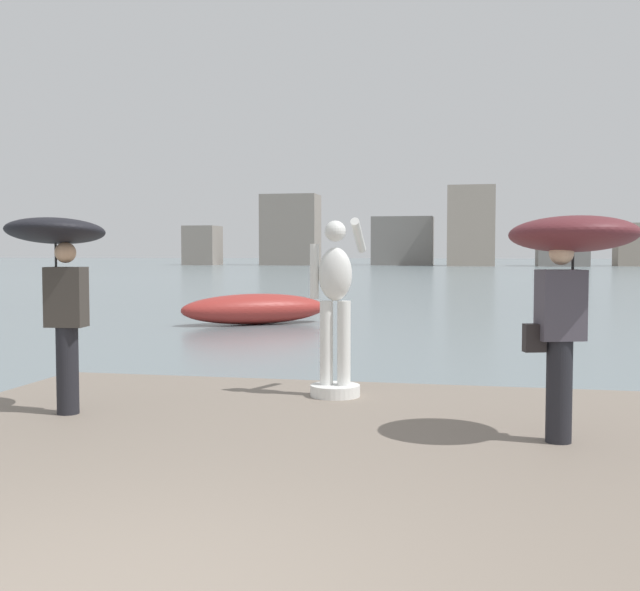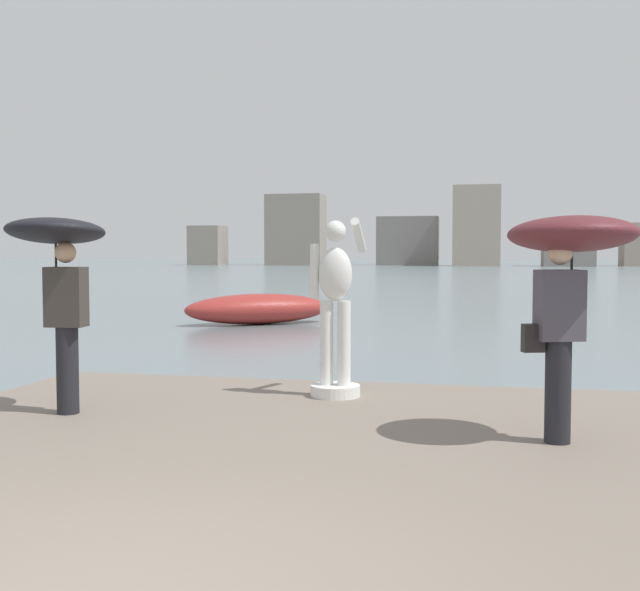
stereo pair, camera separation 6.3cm
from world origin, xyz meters
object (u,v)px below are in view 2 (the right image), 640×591
(onlooker_left, at_px, (59,259))
(onlooker_right, at_px, (569,258))
(statue_white_figure, at_px, (335,315))
(boat_far, at_px, (258,309))

(onlooker_left, distance_m, onlooker_right, 4.90)
(statue_white_figure, xyz_separation_m, onlooker_right, (2.35, -1.68, 0.66))
(onlooker_right, bearing_deg, boat_far, 116.19)
(onlooker_left, relative_size, boat_far, 0.47)
(statue_white_figure, height_order, onlooker_left, statue_white_figure)
(boat_far, bearing_deg, onlooker_right, -63.81)
(statue_white_figure, height_order, boat_far, statue_white_figure)
(onlooker_left, distance_m, boat_far, 14.21)
(onlooker_right, relative_size, boat_far, 0.46)
(onlooker_left, xyz_separation_m, boat_far, (-2.08, 13.98, -1.53))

